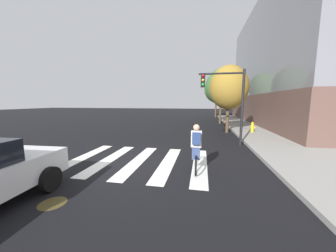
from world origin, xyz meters
The scene contains 9 objects.
ground_plane centered at (0.00, 0.00, 0.00)m, with size 120.00×120.00×0.00m, color black.
crosswalk_stripes centered at (0.41, 0.00, 0.01)m, with size 5.66×4.19×0.01m.
manhole_cover centered at (-0.52, -3.44, 0.00)m, with size 0.64×0.64×0.01m, color #473D1E.
cyclist centered at (2.82, -0.68, 0.84)m, with size 0.37×1.71×1.69m.
traffic_light_near centered at (4.33, 3.57, 2.86)m, with size 2.47×0.28×4.20m.
fire_hydrant centered at (6.81, 7.72, 0.53)m, with size 0.33×0.22×0.78m.
street_tree_near centered at (4.99, 8.07, 3.57)m, with size 2.98×2.98×5.30m.
street_tree_mid centered at (4.98, 14.12, 4.10)m, with size 3.42×3.42×6.08m.
street_tree_far centered at (5.08, 22.86, 4.52)m, with size 3.76×3.76×6.69m.
Camera 1 is at (3.01, -6.92, 2.45)m, focal length 19.22 mm.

